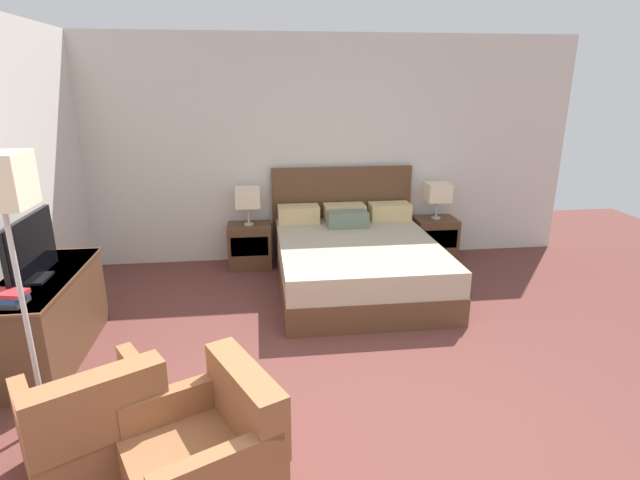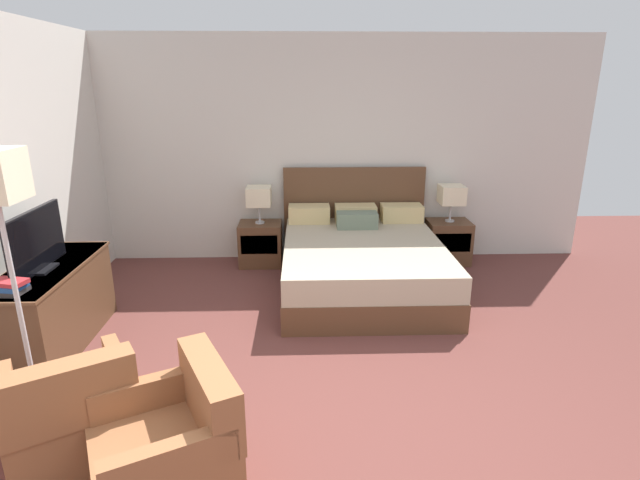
{
  "view_description": "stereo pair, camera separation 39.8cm",
  "coord_description": "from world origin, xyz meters",
  "px_view_note": "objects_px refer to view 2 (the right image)",
  "views": [
    {
      "loc": [
        -0.64,
        -2.32,
        2.15
      ],
      "look_at": [
        -0.1,
        2.04,
        0.75
      ],
      "focal_mm": 28.0,
      "sensor_mm": 36.0,
      "label": 1
    },
    {
      "loc": [
        -0.25,
        -2.36,
        2.15
      ],
      "look_at": [
        -0.1,
        2.04,
        0.75
      ],
      "focal_mm": 28.0,
      "sensor_mm": 36.0,
      "label": 2
    }
  ],
  "objects_px": {
    "book_red_cover": "(7,291)",
    "nightstand_right": "(448,242)",
    "dresser": "(52,305)",
    "armchair_companion": "(171,454)",
    "bed": "(362,261)",
    "table_lamp_left": "(259,196)",
    "nightstand_left": "(261,244)",
    "tv": "(36,242)",
    "book_blue_cover": "(10,287)",
    "table_lamp_right": "(452,195)",
    "book_small_top": "(9,282)",
    "armchair_by_window": "(72,418)"
  },
  "relations": [
    {
      "from": "book_red_cover",
      "to": "nightstand_right",
      "type": "bearing_deg",
      "value": 31.97
    },
    {
      "from": "dresser",
      "to": "armchair_companion",
      "type": "distance_m",
      "value": 2.2
    },
    {
      "from": "nightstand_right",
      "to": "dresser",
      "type": "bearing_deg",
      "value": -153.74
    },
    {
      "from": "nightstand_right",
      "to": "book_red_cover",
      "type": "relative_size",
      "value": 2.11
    },
    {
      "from": "bed",
      "to": "table_lamp_left",
      "type": "xyz_separation_m",
      "value": [
        -1.15,
        0.75,
        0.55
      ]
    },
    {
      "from": "nightstand_left",
      "to": "dresser",
      "type": "distance_m",
      "value": 2.49
    },
    {
      "from": "nightstand_left",
      "to": "nightstand_right",
      "type": "bearing_deg",
      "value": 0.0
    },
    {
      "from": "tv",
      "to": "book_red_cover",
      "type": "distance_m",
      "value": 0.5
    },
    {
      "from": "book_blue_cover",
      "to": "table_lamp_left",
      "type": "bearing_deg",
      "value": 57.21
    },
    {
      "from": "dresser",
      "to": "armchair_companion",
      "type": "xyz_separation_m",
      "value": [
        1.4,
        -1.7,
        -0.08
      ]
    },
    {
      "from": "nightstand_left",
      "to": "book_blue_cover",
      "type": "relative_size",
      "value": 2.86
    },
    {
      "from": "bed",
      "to": "table_lamp_right",
      "type": "height_order",
      "value": "bed"
    },
    {
      "from": "nightstand_left",
      "to": "table_lamp_left",
      "type": "height_order",
      "value": "table_lamp_left"
    },
    {
      "from": "dresser",
      "to": "book_small_top",
      "type": "xyz_separation_m",
      "value": [
        0.01,
        -0.52,
        0.42
      ]
    },
    {
      "from": "book_blue_cover",
      "to": "armchair_by_window",
      "type": "relative_size",
      "value": 0.19
    },
    {
      "from": "book_red_cover",
      "to": "armchair_by_window",
      "type": "xyz_separation_m",
      "value": [
        0.77,
        -0.87,
        -0.44
      ]
    },
    {
      "from": "book_blue_cover",
      "to": "book_red_cover",
      "type": "bearing_deg",
      "value": 180.0
    },
    {
      "from": "book_red_cover",
      "to": "book_small_top",
      "type": "distance_m",
      "value": 0.07
    },
    {
      "from": "tv",
      "to": "dresser",
      "type": "bearing_deg",
      "value": 92.22
    },
    {
      "from": "nightstand_right",
      "to": "book_blue_cover",
      "type": "relative_size",
      "value": 2.86
    },
    {
      "from": "tv",
      "to": "armchair_companion",
      "type": "relative_size",
      "value": 0.89
    },
    {
      "from": "bed",
      "to": "dresser",
      "type": "distance_m",
      "value": 2.98
    },
    {
      "from": "dresser",
      "to": "tv",
      "type": "distance_m",
      "value": 0.58
    },
    {
      "from": "nightstand_right",
      "to": "dresser",
      "type": "xyz_separation_m",
      "value": [
        -3.89,
        -1.92,
        0.1
      ]
    },
    {
      "from": "dresser",
      "to": "book_red_cover",
      "type": "bearing_deg",
      "value": -91.59
    },
    {
      "from": "table_lamp_left",
      "to": "book_blue_cover",
      "type": "bearing_deg",
      "value": -122.79
    },
    {
      "from": "table_lamp_left",
      "to": "table_lamp_right",
      "type": "relative_size",
      "value": 1.0
    },
    {
      "from": "book_blue_cover",
      "to": "book_small_top",
      "type": "bearing_deg",
      "value": 180.0
    },
    {
      "from": "tv",
      "to": "armchair_companion",
      "type": "height_order",
      "value": "tv"
    },
    {
      "from": "armchair_companion",
      "to": "armchair_by_window",
      "type": "bearing_deg",
      "value": 154.58
    },
    {
      "from": "bed",
      "to": "armchair_by_window",
      "type": "height_order",
      "value": "bed"
    },
    {
      "from": "table_lamp_right",
      "to": "dresser",
      "type": "relative_size",
      "value": 0.32
    },
    {
      "from": "tv",
      "to": "armchair_by_window",
      "type": "relative_size",
      "value": 0.87
    },
    {
      "from": "table_lamp_right",
      "to": "book_red_cover",
      "type": "relative_size",
      "value": 1.78
    },
    {
      "from": "dresser",
      "to": "armchair_by_window",
      "type": "height_order",
      "value": "armchair_by_window"
    },
    {
      "from": "table_lamp_right",
      "to": "tv",
      "type": "bearing_deg",
      "value": -152.94
    },
    {
      "from": "table_lamp_right",
      "to": "armchair_by_window",
      "type": "xyz_separation_m",
      "value": [
        -3.13,
        -3.31,
        -0.57
      ]
    },
    {
      "from": "table_lamp_right",
      "to": "dresser",
      "type": "xyz_separation_m",
      "value": [
        -3.89,
        -1.92,
        -0.49
      ]
    },
    {
      "from": "nightstand_right",
      "to": "book_small_top",
      "type": "bearing_deg",
      "value": -147.86
    },
    {
      "from": "book_blue_cover",
      "to": "nightstand_right",
      "type": "bearing_deg",
      "value": 32.16
    },
    {
      "from": "bed",
      "to": "book_blue_cover",
      "type": "bearing_deg",
      "value": -148.28
    },
    {
      "from": "dresser",
      "to": "bed",
      "type": "bearing_deg",
      "value": 23.06
    },
    {
      "from": "table_lamp_right",
      "to": "armchair_companion",
      "type": "height_order",
      "value": "table_lamp_right"
    },
    {
      "from": "table_lamp_right",
      "to": "bed",
      "type": "bearing_deg",
      "value": -146.78
    },
    {
      "from": "table_lamp_left",
      "to": "nightstand_left",
      "type": "bearing_deg",
      "value": -90.0
    },
    {
      "from": "tv",
      "to": "bed",
      "type": "bearing_deg",
      "value": 24.23
    },
    {
      "from": "nightstand_left",
      "to": "book_red_cover",
      "type": "relative_size",
      "value": 2.11
    },
    {
      "from": "nightstand_left",
      "to": "book_red_cover",
      "type": "distance_m",
      "value": 2.95
    },
    {
      "from": "bed",
      "to": "table_lamp_left",
      "type": "relative_size",
      "value": 4.72
    },
    {
      "from": "table_lamp_left",
      "to": "tv",
      "type": "height_order",
      "value": "tv"
    }
  ]
}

